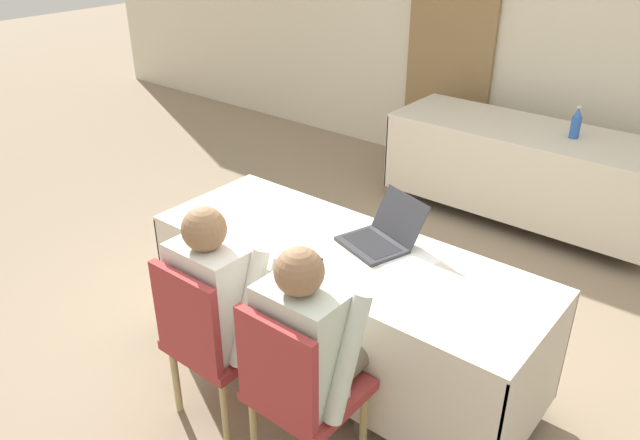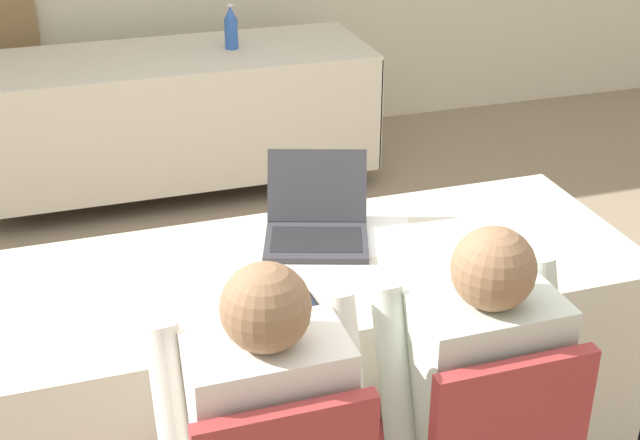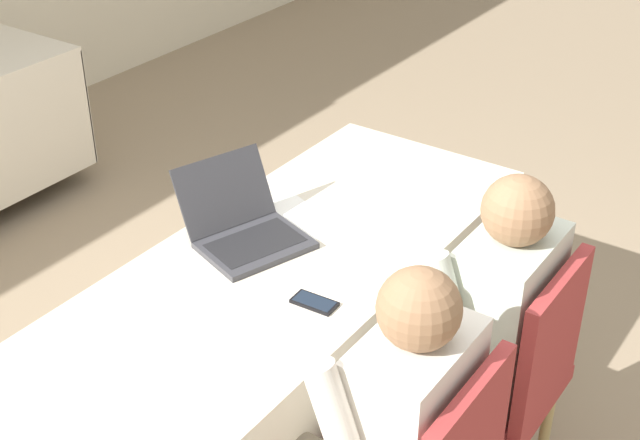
# 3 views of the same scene
# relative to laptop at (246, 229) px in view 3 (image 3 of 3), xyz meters

# --- Properties ---
(conference_table_near) EXTENTS (2.09, 0.76, 0.76)m
(conference_table_near) POSITION_rel_laptop_xyz_m (-0.10, -0.16, -0.23)
(conference_table_near) COLOR beige
(conference_table_near) RESTS_ON ground_plane
(laptop) EXTENTS (0.42, 0.44, 0.23)m
(laptop) POSITION_rel_laptop_xyz_m (0.00, 0.00, 0.00)
(laptop) COLOR #333338
(laptop) RESTS_ON conference_table_near
(cell_phone) EXTENTS (0.07, 0.14, 0.01)m
(cell_phone) POSITION_rel_laptop_xyz_m (-0.15, -0.37, -0.04)
(cell_phone) COLOR black
(cell_phone) RESTS_ON conference_table_near
(paper_beside_laptop) EXTENTS (0.30, 0.35, 0.00)m
(paper_beside_laptop) POSITION_rel_laptop_xyz_m (0.19, -0.04, -0.04)
(paper_beside_laptop) COLOR white
(paper_beside_laptop) RESTS_ON conference_table_near
(chair_near_right) EXTENTS (0.44, 0.44, 0.90)m
(chair_near_right) POSITION_rel_laptop_xyz_m (0.17, -0.85, -0.30)
(chair_near_right) COLOR tan
(chair_near_right) RESTS_ON ground_plane
(person_checkered_shirt) EXTENTS (0.50, 0.52, 1.16)m
(person_checkered_shirt) POSITION_rel_laptop_xyz_m (-0.37, -0.74, -0.14)
(person_checkered_shirt) COLOR #665B4C
(person_checkered_shirt) RESTS_ON ground_plane
(person_white_shirt) EXTENTS (0.50, 0.52, 1.16)m
(person_white_shirt) POSITION_rel_laptop_xyz_m (0.17, -0.74, -0.14)
(person_white_shirt) COLOR #665B4C
(person_white_shirt) RESTS_ON ground_plane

